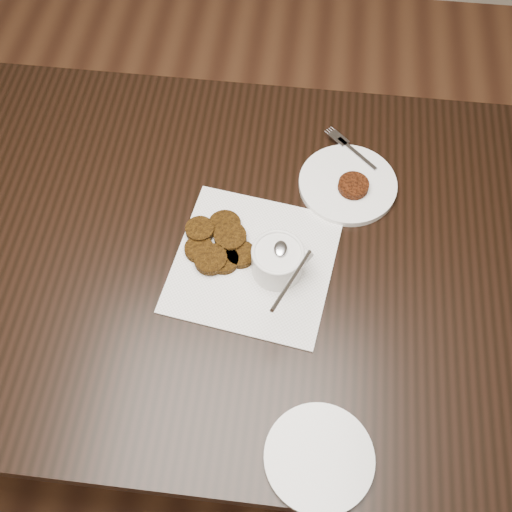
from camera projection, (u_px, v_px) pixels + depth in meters
The scene contains 7 objects.
floor at pixel (216, 435), 1.76m from camera, with size 4.00×4.00×0.00m, color brown.
table at pixel (208, 326), 1.53m from camera, with size 1.41×0.91×0.75m, color black.
napkin at pixel (254, 263), 1.18m from camera, with size 0.30×0.30×0.00m, color white.
sauce_ramekin at pixel (278, 251), 1.12m from camera, with size 0.13×0.13×0.13m, color white, non-canonical shape.
patty_cluster at pixel (219, 247), 1.19m from camera, with size 0.21×0.21×0.02m, color #56330B, non-canonical shape.
plate_with_patty at pixel (348, 182), 1.27m from camera, with size 0.20×0.20×0.03m, color white, non-canonical shape.
plate_empty at pixel (319, 458), 1.00m from camera, with size 0.18×0.18×0.01m, color white.
Camera 1 is at (0.17, -0.43, 1.78)m, focal length 43.32 mm.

